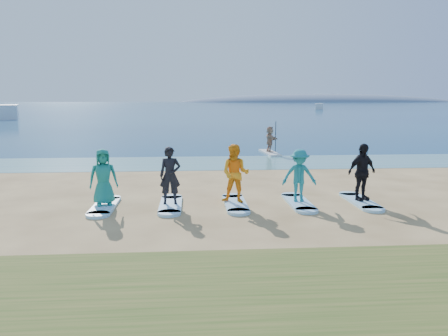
{
  "coord_description": "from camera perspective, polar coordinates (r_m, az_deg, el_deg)",
  "views": [
    {
      "loc": [
        -0.12,
        -12.58,
        3.48
      ],
      "look_at": [
        0.99,
        2.0,
        1.1
      ],
      "focal_mm": 35.0,
      "sensor_mm": 36.0,
      "label": 1
    }
  ],
  "objects": [
    {
      "name": "ground",
      "position": [
        13.05,
        -3.67,
        -6.24
      ],
      "size": [
        600.0,
        600.0,
        0.0
      ],
      "primitive_type": "plane",
      "color": "tan",
      "rests_on": "ground"
    },
    {
      "name": "shallow_water",
      "position": [
        23.34,
        -4.0,
        0.67
      ],
      "size": [
        600.0,
        600.0,
        0.0
      ],
      "primitive_type": "plane",
      "color": "teal",
      "rests_on": "ground"
    },
    {
      "name": "ocean",
      "position": [
        172.61,
        -4.35,
        8.07
      ],
      "size": [
        600.0,
        600.0,
        0.0
      ],
      "primitive_type": "plane",
      "color": "navy",
      "rests_on": "ground"
    },
    {
      "name": "island_ridge",
      "position": [
        326.75,
        12.71,
        8.42
      ],
      "size": [
        220.0,
        56.0,
        18.0
      ],
      "primitive_type": "ellipsoid",
      "color": "slate",
      "rests_on": "ground"
    },
    {
      "name": "paddleboard",
      "position": [
        27.26,
        5.99,
        1.99
      ],
      "size": [
        0.93,
        3.05,
        0.12
      ],
      "primitive_type": "cube",
      "rotation": [
        0.0,
        0.0,
        0.08
      ],
      "color": "silver",
      "rests_on": "ground"
    },
    {
      "name": "paddleboarder",
      "position": [
        27.16,
        6.02,
        3.77
      ],
      "size": [
        0.76,
        1.53,
        1.58
      ],
      "primitive_type": "imported",
      "rotation": [
        0.0,
        0.0,
        1.78
      ],
      "color": "tan",
      "rests_on": "paddleboard"
    },
    {
      "name": "boat_offshore_a",
      "position": [
        79.19,
        -26.22,
        5.79
      ],
      "size": [
        5.3,
        8.9,
        2.26
      ],
      "primitive_type": "cube",
      "rotation": [
        0.0,
        0.0,
        0.34
      ],
      "color": "silver",
      "rests_on": "ground"
    },
    {
      "name": "boat_offshore_b",
      "position": [
        130.43,
        12.29,
        7.52
      ],
      "size": [
        3.51,
        5.69,
        1.63
      ],
      "primitive_type": "cube",
      "rotation": [
        0.0,
        0.0,
        -0.27
      ],
      "color": "silver",
      "rests_on": "ground"
    },
    {
      "name": "surfboard_0",
      "position": [
        14.48,
        -15.32,
        -4.81
      ],
      "size": [
        0.7,
        2.2,
        0.09
      ],
      "primitive_type": "cube",
      "color": "#A4DEFF",
      "rests_on": "ground"
    },
    {
      "name": "student_0",
      "position": [
        14.29,
        -15.48,
        -1.15
      ],
      "size": [
        0.99,
        0.78,
        1.79
      ],
      "primitive_type": "imported",
      "rotation": [
        0.0,
        0.0,
        0.26
      ],
      "color": "#1A8175",
      "rests_on": "surfboard_0"
    },
    {
      "name": "surfboard_1",
      "position": [
        14.23,
        -6.97,
        -4.79
      ],
      "size": [
        0.7,
        2.2,
        0.09
      ],
      "primitive_type": "cube",
      "color": "#A4DEFF",
      "rests_on": "ground"
    },
    {
      "name": "student_1",
      "position": [
        14.03,
        -7.05,
        -0.97
      ],
      "size": [
        0.68,
        0.46,
        1.84
      ],
      "primitive_type": "imported",
      "rotation": [
        0.0,
        0.0,
        0.03
      ],
      "color": "black",
      "rests_on": "surfboard_1"
    },
    {
      "name": "surfboard_2",
      "position": [
        14.28,
        1.49,
        -4.67
      ],
      "size": [
        0.7,
        2.2,
        0.09
      ],
      "primitive_type": "cube",
      "color": "#A4DEFF",
      "rests_on": "ground"
    },
    {
      "name": "student_2",
      "position": [
        14.08,
        1.51,
        -0.74
      ],
      "size": [
        1.1,
        0.97,
        1.9
      ],
      "primitive_type": "imported",
      "rotation": [
        0.0,
        0.0,
        -0.32
      ],
      "color": "orange",
      "rests_on": "surfboard_2"
    },
    {
      "name": "surfboard_3",
      "position": [
        14.64,
        9.71,
        -4.46
      ],
      "size": [
        0.7,
        2.2,
        0.09
      ],
      "primitive_type": "cube",
      "color": "#A4DEFF",
      "rests_on": "ground"
    },
    {
      "name": "student_3",
      "position": [
        14.45,
        9.8,
        -0.97
      ],
      "size": [
        1.16,
        0.72,
        1.72
      ],
      "primitive_type": "imported",
      "rotation": [
        0.0,
        0.0,
        -0.07
      ],
      "color": "teal",
      "rests_on": "surfboard_3"
    },
    {
      "name": "surfboard_4",
      "position": [
        15.28,
        17.38,
        -4.18
      ],
      "size": [
        0.7,
        2.2,
        0.09
      ],
      "primitive_type": "cube",
      "color": "#A4DEFF",
      "rests_on": "ground"
    },
    {
      "name": "student_4",
      "position": [
        15.09,
        17.56,
        -0.51
      ],
      "size": [
        1.2,
        0.84,
        1.89
      ],
      "primitive_type": "imported",
      "rotation": [
        0.0,
        0.0,
        0.38
      ],
      "color": "black",
      "rests_on": "surfboard_4"
    }
  ]
}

